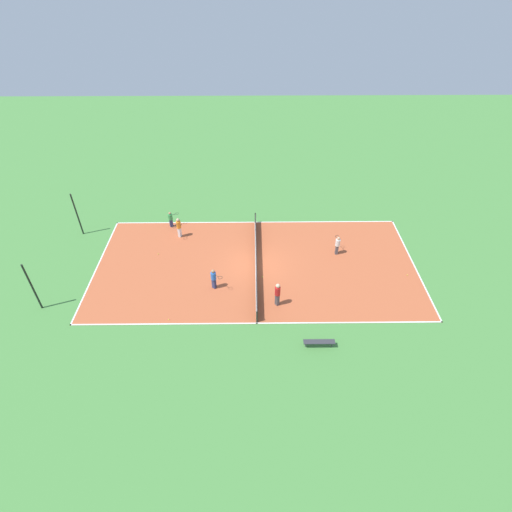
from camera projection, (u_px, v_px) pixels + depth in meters
The scene contains 15 objects.
ground_plane at pixel (256, 265), 29.74m from camera, with size 80.00×80.00×0.00m, color #47843D.
court_surface at pixel (256, 265), 29.73m from camera, with size 11.49×23.69×0.02m.
tennis_net at pixel (256, 260), 29.42m from camera, with size 11.29×0.10×0.97m.
bench at pixel (319, 342), 23.67m from camera, with size 0.36×1.88×0.45m.
player_near_blue at pixel (214, 278), 27.25m from camera, with size 0.81×0.95×1.63m.
player_far_green at pixel (171, 218), 33.16m from camera, with size 0.75×0.97×1.41m.
player_far_white at pixel (338, 244), 30.25m from camera, with size 0.95×0.38×1.57m.
player_center_orange at pixel (179, 226), 31.89m from camera, with size 0.99×0.68×1.75m.
player_coach_red at pixel (278, 293), 25.91m from camera, with size 0.50×0.50×1.84m.
tennis_ball_midcourt at pixel (158, 254), 30.71m from camera, with size 0.07×0.07×0.07m, color #CCE033.
tennis_ball_far_baseline at pixel (169, 319), 25.50m from camera, with size 0.07×0.07×0.07m, color #CCE033.
tennis_ball_near_net at pixel (262, 277), 28.67m from camera, with size 0.07×0.07×0.07m, color #CCE033.
tennis_ball_left_sideline at pixel (407, 275), 28.82m from camera, with size 0.07×0.07×0.07m, color #CCE033.
fence_post_back_left at pixel (32, 287), 25.20m from camera, with size 0.12×0.12×3.73m.
fence_post_back_right at pixel (77, 215), 31.70m from camera, with size 0.12×0.12×3.73m.
Camera 1 is at (-22.66, 0.23, 19.28)m, focal length 28.00 mm.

